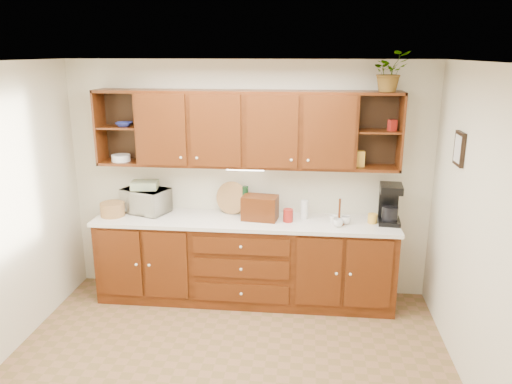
% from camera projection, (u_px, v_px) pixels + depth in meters
% --- Properties ---
extents(floor, '(4.00, 4.00, 0.00)m').
position_uv_depth(floor, '(223.00, 379.00, 4.22)').
color(floor, '#885F3F').
rests_on(floor, ground).
extents(ceiling, '(4.00, 4.00, 0.00)m').
position_uv_depth(ceiling, '(217.00, 62.00, 3.52)').
color(ceiling, white).
rests_on(ceiling, back_wall).
extents(back_wall, '(4.00, 0.00, 4.00)m').
position_uv_depth(back_wall, '(248.00, 180.00, 5.54)').
color(back_wall, beige).
rests_on(back_wall, floor).
extents(right_wall, '(0.00, 3.50, 3.50)m').
position_uv_depth(right_wall, '(489.00, 245.00, 3.66)').
color(right_wall, beige).
rests_on(right_wall, floor).
extents(base_cabinets, '(3.20, 0.60, 0.90)m').
position_uv_depth(base_cabinets, '(245.00, 261.00, 5.49)').
color(base_cabinets, '#361706').
rests_on(base_cabinets, floor).
extents(countertop, '(3.24, 0.64, 0.04)m').
position_uv_depth(countertop, '(245.00, 221.00, 5.35)').
color(countertop, white).
rests_on(countertop, base_cabinets).
extents(upper_cabinets, '(3.20, 0.33, 0.80)m').
position_uv_depth(upper_cabinets, '(247.00, 129.00, 5.23)').
color(upper_cabinets, '#361706').
rests_on(upper_cabinets, back_wall).
extents(undercabinet_light, '(0.40, 0.05, 0.02)m').
position_uv_depth(undercabinet_light, '(245.00, 169.00, 5.29)').
color(undercabinet_light, white).
rests_on(undercabinet_light, upper_cabinets).
extents(framed_picture, '(0.03, 0.24, 0.30)m').
position_uv_depth(framed_picture, '(459.00, 149.00, 4.38)').
color(framed_picture, black).
rests_on(framed_picture, right_wall).
extents(wicker_basket, '(0.32, 0.32, 0.15)m').
position_uv_depth(wicker_basket, '(113.00, 209.00, 5.44)').
color(wicker_basket, '#A17843').
rests_on(wicker_basket, countertop).
extents(microwave, '(0.57, 0.48, 0.27)m').
position_uv_depth(microwave, '(146.00, 201.00, 5.55)').
color(microwave, beige).
rests_on(microwave, countertop).
extents(towel_stack, '(0.31, 0.25, 0.09)m').
position_uv_depth(towel_stack, '(145.00, 185.00, 5.50)').
color(towel_stack, '#DDD768').
rests_on(towel_stack, microwave).
extents(wine_bottle, '(0.09, 0.09, 0.33)m').
position_uv_depth(wine_bottle, '(245.00, 201.00, 5.44)').
color(wine_bottle, black).
rests_on(wine_bottle, countertop).
extents(woven_tray, '(0.37, 0.18, 0.36)m').
position_uv_depth(woven_tray, '(232.00, 212.00, 5.54)').
color(woven_tray, '#A17843').
rests_on(woven_tray, countertop).
extents(bread_box, '(0.40, 0.28, 0.26)m').
position_uv_depth(bread_box, '(260.00, 208.00, 5.31)').
color(bread_box, '#361706').
rests_on(bread_box, countertop).
extents(mug_tree, '(0.26, 0.25, 0.28)m').
position_uv_depth(mug_tree, '(339.00, 220.00, 5.17)').
color(mug_tree, '#361706').
rests_on(mug_tree, countertop).
extents(canister_red, '(0.13, 0.13, 0.14)m').
position_uv_depth(canister_red, '(288.00, 215.00, 5.25)').
color(canister_red, maroon).
rests_on(canister_red, countertop).
extents(canister_white, '(0.09, 0.09, 0.20)m').
position_uv_depth(canister_white, '(304.00, 209.00, 5.35)').
color(canister_white, white).
rests_on(canister_white, countertop).
extents(canister_yellow, '(0.10, 0.10, 0.10)m').
position_uv_depth(canister_yellow, '(372.00, 218.00, 5.22)').
color(canister_yellow, gold).
rests_on(canister_yellow, countertop).
extents(coffee_maker, '(0.24, 0.31, 0.42)m').
position_uv_depth(coffee_maker, '(390.00, 204.00, 5.20)').
color(coffee_maker, black).
rests_on(coffee_maker, countertop).
extents(bowl_stack, '(0.19, 0.19, 0.04)m').
position_uv_depth(bowl_stack, '(124.00, 124.00, 5.34)').
color(bowl_stack, '#2A379B').
rests_on(bowl_stack, upper_cabinets).
extents(plate_stack, '(0.27, 0.27, 0.07)m').
position_uv_depth(plate_stack, '(121.00, 158.00, 5.44)').
color(plate_stack, white).
rests_on(plate_stack, upper_cabinets).
extents(pantry_box_yellow, '(0.10, 0.08, 0.16)m').
position_uv_depth(pantry_box_yellow, '(360.00, 159.00, 5.17)').
color(pantry_box_yellow, gold).
rests_on(pantry_box_yellow, upper_cabinets).
extents(pantry_box_red, '(0.09, 0.09, 0.11)m').
position_uv_depth(pantry_box_red, '(392.00, 125.00, 5.04)').
color(pantry_box_red, maroon).
rests_on(pantry_box_red, upper_cabinets).
extents(potted_plant, '(0.44, 0.42, 0.39)m').
position_uv_depth(potted_plant, '(390.00, 71.00, 4.85)').
color(potted_plant, '#999999').
rests_on(potted_plant, upper_cabinets).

